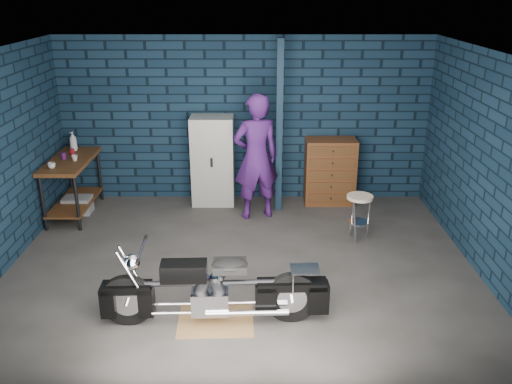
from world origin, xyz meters
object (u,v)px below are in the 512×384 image
(locker, at_px, (213,161))
(tool_chest, at_px, (330,172))
(motorcycle, at_px, (215,285))
(shop_stool, at_px, (359,218))
(person, at_px, (256,157))
(storage_bin, at_px, (78,205))
(workbench, at_px, (73,187))

(locker, xyz_separation_m, tool_chest, (1.93, 0.00, -0.19))
(motorcycle, relative_size, tool_chest, 1.89)
(motorcycle, height_order, shop_stool, motorcycle)
(person, relative_size, shop_stool, 2.91)
(storage_bin, height_order, locker, locker)
(person, distance_m, storage_bin, 2.98)
(storage_bin, distance_m, locker, 2.27)
(person, bearing_deg, storage_bin, -20.16)
(workbench, xyz_separation_m, shop_stool, (4.32, -0.92, -0.12))
(person, distance_m, locker, 0.95)
(tool_chest, bearing_deg, workbench, -173.30)
(workbench, xyz_separation_m, tool_chest, (4.09, 0.48, 0.09))
(person, xyz_separation_m, locker, (-0.71, 0.58, -0.24))
(locker, bearing_deg, motorcycle, -85.52)
(person, relative_size, storage_bin, 4.53)
(locker, bearing_deg, shop_stool, -32.96)
(person, bearing_deg, workbench, -19.34)
(locker, height_order, tool_chest, locker)
(workbench, bearing_deg, motorcycle, -50.64)
(workbench, distance_m, tool_chest, 4.12)
(motorcycle, xyz_separation_m, shop_stool, (1.89, 2.05, -0.12))
(locker, bearing_deg, tool_chest, 0.00)
(workbench, relative_size, motorcycle, 0.68)
(storage_bin, relative_size, locker, 0.29)
(workbench, height_order, locker, locker)
(person, height_order, shop_stool, person)
(motorcycle, height_order, locker, locker)
(workbench, height_order, shop_stool, workbench)
(workbench, relative_size, tool_chest, 1.29)
(motorcycle, distance_m, shop_stool, 2.79)
(workbench, relative_size, person, 0.72)
(person, distance_m, shop_stool, 1.79)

